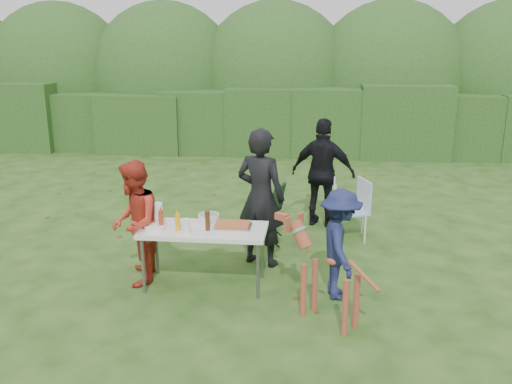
# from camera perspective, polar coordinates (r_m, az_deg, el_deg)

# --- Properties ---
(ground) EXTENTS (80.00, 80.00, 0.00)m
(ground) POSITION_cam_1_polar(r_m,az_deg,el_deg) (6.85, -4.16, -9.44)
(ground) COLOR #1E4211
(hedge_row) EXTENTS (22.00, 1.40, 1.70)m
(hedge_row) POSITION_cam_1_polar(r_m,az_deg,el_deg) (14.29, 1.49, 7.51)
(hedge_row) COLOR #23471C
(hedge_row) RESTS_ON ground
(shrub_backdrop) EXTENTS (20.00, 2.60, 3.20)m
(shrub_backdrop) POSITION_cam_1_polar(r_m,az_deg,el_deg) (15.79, 2.00, 11.04)
(shrub_backdrop) COLOR #3D6628
(shrub_backdrop) RESTS_ON ground
(folding_table) EXTENTS (1.50, 0.70, 0.74)m
(folding_table) POSITION_cam_1_polar(r_m,az_deg,el_deg) (6.53, -5.51, -4.26)
(folding_table) COLOR silver
(folding_table) RESTS_ON ground
(person_cook) EXTENTS (0.78, 0.65, 1.84)m
(person_cook) POSITION_cam_1_polar(r_m,az_deg,el_deg) (7.07, 0.50, -0.59)
(person_cook) COLOR black
(person_cook) RESTS_ON ground
(person_red_jacket) EXTENTS (0.72, 0.85, 1.53)m
(person_red_jacket) POSITION_cam_1_polar(r_m,az_deg,el_deg) (6.73, -12.65, -3.22)
(person_red_jacket) COLOR #B53021
(person_red_jacket) RESTS_ON ground
(person_black_puffy) EXTENTS (1.09, 0.67, 1.74)m
(person_black_puffy) POSITION_cam_1_polar(r_m,az_deg,el_deg) (8.66, 7.08, 2.00)
(person_black_puffy) COLOR black
(person_black_puffy) RESTS_ON ground
(child) EXTENTS (0.61, 0.91, 1.30)m
(child) POSITION_cam_1_polar(r_m,az_deg,el_deg) (6.30, 8.83, -5.48)
(child) COLOR #1A204A
(child) RESTS_ON ground
(dog) EXTENTS (1.14, 1.03, 1.05)m
(dog) POSITION_cam_1_polar(r_m,az_deg,el_deg) (5.79, 7.80, -8.79)
(dog) COLOR brown
(dog) RESTS_ON ground
(camping_chair) EXTENTS (0.67, 0.67, 0.88)m
(camping_chair) POSITION_cam_1_polar(r_m,az_deg,el_deg) (8.06, 0.87, -2.10)
(camping_chair) COLOR black
(camping_chair) RESTS_ON ground
(lawn_chair) EXTENTS (0.68, 0.68, 0.90)m
(lawn_chair) POSITION_cam_1_polar(r_m,az_deg,el_deg) (8.28, 9.80, -1.75)
(lawn_chair) COLOR #527CD5
(lawn_chair) RESTS_ON ground
(food_tray) EXTENTS (0.45, 0.30, 0.02)m
(food_tray) POSITION_cam_1_polar(r_m,az_deg,el_deg) (6.51, -2.48, -3.65)
(food_tray) COLOR #B7B7BA
(food_tray) RESTS_ON folding_table
(focaccia_bread) EXTENTS (0.40, 0.26, 0.04)m
(focaccia_bread) POSITION_cam_1_polar(r_m,az_deg,el_deg) (6.51, -2.48, -3.42)
(focaccia_bread) COLOR #AC5B31
(focaccia_bread) RESTS_ON food_tray
(mustard_bottle) EXTENTS (0.06, 0.06, 0.20)m
(mustard_bottle) POSITION_cam_1_polar(r_m,az_deg,el_deg) (6.44, -8.25, -3.20)
(mustard_bottle) COLOR #F0A509
(mustard_bottle) RESTS_ON folding_table
(ketchup_bottle) EXTENTS (0.06, 0.06, 0.22)m
(ketchup_bottle) POSITION_cam_1_polar(r_m,az_deg,el_deg) (6.52, -9.96, -2.92)
(ketchup_bottle) COLOR #95361B
(ketchup_bottle) RESTS_ON folding_table
(beer_bottle) EXTENTS (0.06, 0.06, 0.24)m
(beer_bottle) POSITION_cam_1_polar(r_m,az_deg,el_deg) (6.40, -5.13, -3.02)
(beer_bottle) COLOR #47230F
(beer_bottle) RESTS_ON folding_table
(paper_towel_roll) EXTENTS (0.12, 0.12, 0.26)m
(paper_towel_roll) POSITION_cam_1_polar(r_m,az_deg,el_deg) (6.72, -10.30, -2.20)
(paper_towel_roll) COLOR white
(paper_towel_roll) RESTS_ON folding_table
(cup_stack) EXTENTS (0.08, 0.08, 0.18)m
(cup_stack) POSITION_cam_1_polar(r_m,az_deg,el_deg) (6.33, -7.32, -3.59)
(cup_stack) COLOR white
(cup_stack) RESTS_ON folding_table
(pasta_bowl) EXTENTS (0.26, 0.26, 0.10)m
(pasta_bowl) POSITION_cam_1_polar(r_m,az_deg,el_deg) (6.71, -4.99, -2.73)
(pasta_bowl) COLOR silver
(pasta_bowl) RESTS_ON folding_table
(plate_stack) EXTENTS (0.24, 0.24, 0.05)m
(plate_stack) POSITION_cam_1_polar(r_m,az_deg,el_deg) (6.53, -10.60, -3.73)
(plate_stack) COLOR white
(plate_stack) RESTS_ON folding_table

